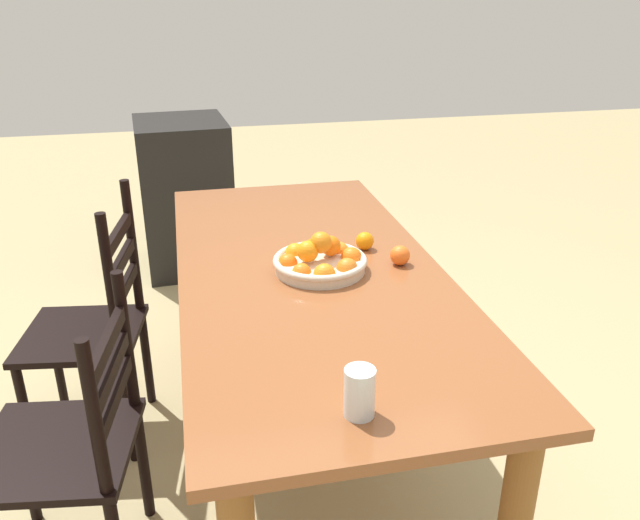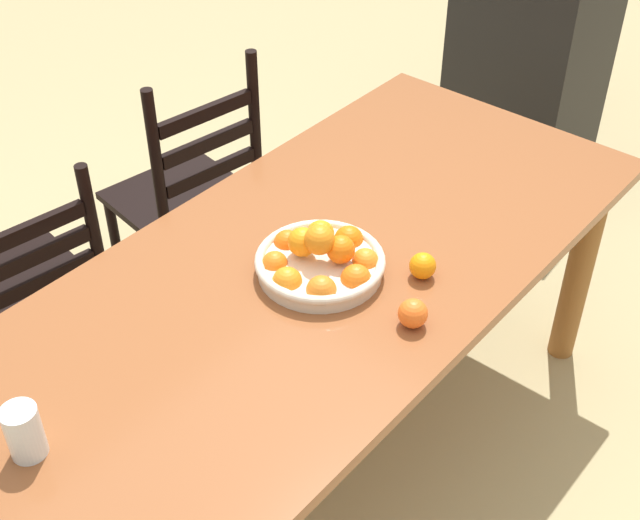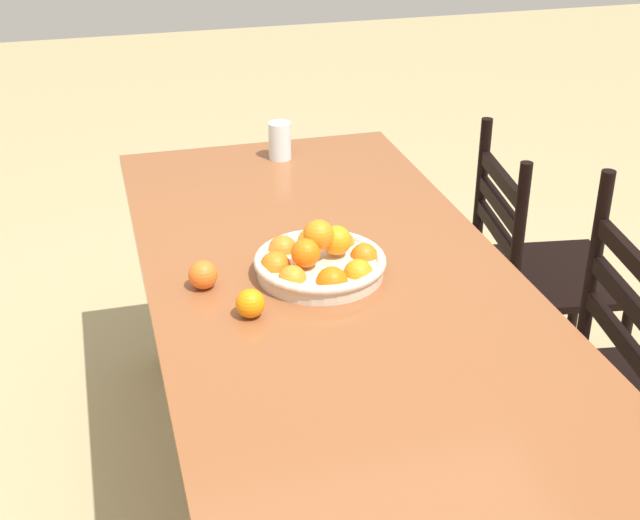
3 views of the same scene
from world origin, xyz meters
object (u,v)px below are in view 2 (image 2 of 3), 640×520
at_px(chair_near_window, 190,200).
at_px(orange_loose_1, 413,313).
at_px(chair_by_cabinet, 25,303).
at_px(fruit_bowl, 321,261).
at_px(cabinet, 529,67).
at_px(dining_table, 318,297).
at_px(orange_loose_0, 423,266).
at_px(drinking_glass, 24,432).

xyz_separation_m(chair_near_window, orange_loose_1, (-0.30, -1.10, 0.33)).
height_order(chair_by_cabinet, fruit_bowl, chair_by_cabinet).
height_order(chair_near_window, cabinet, chair_near_window).
xyz_separation_m(dining_table, chair_by_cabinet, (-0.40, 0.78, -0.20)).
bearing_deg(orange_loose_1, dining_table, 83.49).
distance_m(chair_by_cabinet, cabinet, 2.32).
bearing_deg(orange_loose_1, orange_loose_0, 27.40).
bearing_deg(cabinet, chair_by_cabinet, 166.68).
height_order(chair_by_cabinet, orange_loose_0, chair_by_cabinet).
distance_m(dining_table, orange_loose_1, 0.35).
distance_m(chair_by_cabinet, drinking_glass, 0.92).
xyz_separation_m(dining_table, orange_loose_0, (0.12, -0.23, 0.15)).
distance_m(fruit_bowl, drinking_glass, 0.80).
bearing_deg(cabinet, chair_near_window, 162.93).
bearing_deg(chair_near_window, chair_by_cabinet, 8.40).
xyz_separation_m(fruit_bowl, orange_loose_1, (-0.01, -0.28, -0.00)).
bearing_deg(chair_by_cabinet, fruit_bowl, 122.86).
bearing_deg(fruit_bowl, orange_loose_0, -53.29).
bearing_deg(orange_loose_0, orange_loose_1, -152.60).
distance_m(cabinet, orange_loose_1, 2.08).
relative_size(fruit_bowl, orange_loose_1, 4.63).
xyz_separation_m(dining_table, cabinet, (1.89, 0.40, -0.19)).
bearing_deg(orange_loose_0, fruit_bowl, 126.71).
distance_m(chair_near_window, orange_loose_0, 1.08).
height_order(chair_near_window, chair_by_cabinet, chair_near_window).
height_order(cabinet, fruit_bowl, cabinet).
relative_size(orange_loose_0, orange_loose_1, 0.95).
xyz_separation_m(dining_table, drinking_glass, (-0.83, 0.05, 0.18)).
relative_size(chair_near_window, drinking_glass, 8.23).
distance_m(dining_table, chair_by_cabinet, 0.90).
height_order(orange_loose_0, drinking_glass, drinking_glass).
height_order(dining_table, orange_loose_0, orange_loose_0).
bearing_deg(fruit_bowl, drinking_glass, 174.00).
bearing_deg(dining_table, chair_near_window, 71.35).
distance_m(cabinet, fruit_bowl, 1.99).
relative_size(dining_table, drinking_glass, 16.37).
bearing_deg(chair_near_window, dining_table, 79.73).
bearing_deg(drinking_glass, orange_loose_1, -24.97).
xyz_separation_m(cabinet, orange_loose_0, (-1.77, -0.63, 0.34)).
bearing_deg(orange_loose_1, chair_by_cabinet, 108.29).
bearing_deg(drinking_glass, orange_loose_0, -16.72).
xyz_separation_m(chair_near_window, cabinet, (1.62, -0.38, -0.01)).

